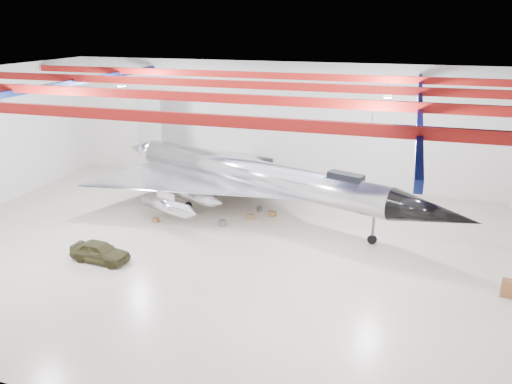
% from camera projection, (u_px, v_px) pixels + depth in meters
% --- Properties ---
extents(floor, '(40.00, 40.00, 0.00)m').
position_uv_depth(floor, '(216.00, 247.00, 33.37)').
color(floor, '#BEAE97').
rests_on(floor, ground).
extents(wall_back, '(40.00, 0.00, 40.00)m').
position_uv_depth(wall_back, '(276.00, 124.00, 45.11)').
color(wall_back, silver).
rests_on(wall_back, floor).
extents(ceiling, '(40.00, 40.00, 0.00)m').
position_uv_depth(ceiling, '(212.00, 80.00, 29.79)').
color(ceiling, '#0A0F38').
rests_on(ceiling, wall_back).
extents(ceiling_structure, '(39.50, 29.50, 1.08)m').
position_uv_depth(ceiling_structure, '(212.00, 91.00, 30.01)').
color(ceiling_structure, maroon).
rests_on(ceiling_structure, ceiling).
extents(jet_aircraft, '(30.24, 22.85, 8.55)m').
position_uv_depth(jet_aircraft, '(253.00, 178.00, 38.69)').
color(jet_aircraft, silver).
rests_on(jet_aircraft, floor).
extents(jeep, '(3.95, 1.79, 1.32)m').
position_uv_depth(jeep, '(100.00, 252.00, 31.19)').
color(jeep, '#3B381D').
rests_on(jeep, floor).
extents(desk, '(1.14, 0.70, 0.98)m').
position_uv_depth(desk, '(512.00, 289.00, 27.16)').
color(desk, brown).
rests_on(desk, floor).
extents(crate_ply, '(0.47, 0.38, 0.32)m').
position_uv_depth(crate_ply, '(156.00, 220.00, 37.44)').
color(crate_ply, olive).
rests_on(crate_ply, floor).
extents(toolbox_red, '(0.51, 0.44, 0.31)m').
position_uv_depth(toolbox_red, '(209.00, 194.00, 43.16)').
color(toolbox_red, '#A51D10').
rests_on(toolbox_red, floor).
extents(engine_drum, '(0.67, 0.67, 0.46)m').
position_uv_depth(engine_drum, '(222.00, 223.00, 36.70)').
color(engine_drum, '#59595B').
rests_on(engine_drum, floor).
extents(parts_bin, '(0.59, 0.48, 0.39)m').
position_uv_depth(parts_bin, '(272.00, 214.00, 38.55)').
color(parts_bin, olive).
rests_on(parts_bin, floor).
extents(crate_small, '(0.42, 0.37, 0.26)m').
position_uv_depth(crate_small, '(185.00, 211.00, 39.22)').
color(crate_small, '#59595B').
rests_on(crate_small, floor).
extents(oil_barrel, '(0.60, 0.53, 0.35)m').
position_uv_depth(oil_barrel, '(250.00, 217.00, 38.04)').
color(oil_barrel, olive).
rests_on(oil_barrel, floor).
extents(spares_box, '(0.50, 0.50, 0.40)m').
position_uv_depth(spares_box, '(260.00, 209.00, 39.60)').
color(spares_box, '#59595B').
rests_on(spares_box, floor).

